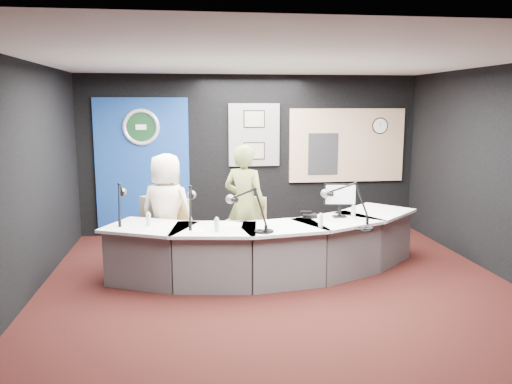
{
  "coord_description": "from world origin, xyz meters",
  "views": [
    {
      "loc": [
        -1.1,
        -6.05,
        2.28
      ],
      "look_at": [
        -0.2,
        0.8,
        1.1
      ],
      "focal_mm": 36.0,
      "sensor_mm": 36.0,
      "label": 1
    }
  ],
  "objects": [
    {
      "name": "backdrop_panel",
      "position": [
        -1.9,
        2.97,
        1.25
      ],
      "size": [
        1.6,
        0.05,
        2.3
      ],
      "primitive_type": "cube",
      "color": "navy",
      "rests_on": "wall_back"
    },
    {
      "name": "draped_jacket",
      "position": [
        -1.59,
        1.28,
        0.62
      ],
      "size": [
        0.47,
        0.36,
        0.7
      ],
      "primitive_type": "cube",
      "rotation": [
        0.0,
        0.0,
        -0.59
      ],
      "color": "#6A675A",
      "rests_on": "armchair_left"
    },
    {
      "name": "equipment_rack",
      "position": [
        1.3,
        2.94,
        1.4
      ],
      "size": [
        0.55,
        0.02,
        0.75
      ],
      "primitive_type": "cube",
      "color": "black",
      "rests_on": "booth_window_frame"
    },
    {
      "name": "computer_monitor",
      "position": [
        0.94,
        0.65,
        1.07
      ],
      "size": [
        0.4,
        0.09,
        0.28
      ],
      "primitive_type": "cube",
      "rotation": [
        0.0,
        0.0,
        -0.16
      ],
      "color": "black",
      "rests_on": "broadcast_desk"
    },
    {
      "name": "agency_seal",
      "position": [
        -1.9,
        2.93,
        1.9
      ],
      "size": [
        0.63,
        0.07,
        0.63
      ],
      "primitive_type": "torus",
      "rotation": [
        1.57,
        0.0,
        0.0
      ],
      "color": "silver",
      "rests_on": "backdrop_panel"
    },
    {
      "name": "water_bottles",
      "position": [
        -0.26,
        0.32,
        0.84
      ],
      "size": [
        2.81,
        0.61,
        0.18
      ],
      "primitive_type": null,
      "color": "silver",
      "rests_on": "broadcast_desk"
    },
    {
      "name": "booth_glow",
      "position": [
        1.75,
        2.96,
        1.55
      ],
      "size": [
        2.0,
        0.02,
        1.2
      ],
      "primitive_type": "cube",
      "color": "#D9C589",
      "rests_on": "booth_window_frame"
    },
    {
      "name": "framed_photo_lower",
      "position": [
        0.05,
        2.94,
        1.47
      ],
      "size": [
        0.34,
        0.02,
        0.27
      ],
      "primitive_type": "cube",
      "color": "#7F725C",
      "rests_on": "pinboard"
    },
    {
      "name": "wall_back",
      "position": [
        0.0,
        3.0,
        1.4
      ],
      "size": [
        6.0,
        0.02,
        2.8
      ],
      "primitive_type": "cube",
      "color": "black",
      "rests_on": "ground"
    },
    {
      "name": "person_woman",
      "position": [
        -0.33,
        1.06,
        0.87
      ],
      "size": [
        0.76,
        0.69,
        1.73
      ],
      "primitive_type": "imported",
      "rotation": [
        0.0,
        0.0,
        2.58
      ],
      "color": "olive",
      "rests_on": "ground"
    },
    {
      "name": "boom_mic_d",
      "position": [
        0.95,
        0.41,
        1.05
      ],
      "size": [
        0.58,
        0.53,
        0.6
      ],
      "primitive_type": null,
      "color": "black",
      "rests_on": "broadcast_desk"
    },
    {
      "name": "booth_window_frame",
      "position": [
        1.75,
        2.97,
        1.55
      ],
      "size": [
        2.12,
        0.06,
        1.32
      ],
      "primitive_type": "cube",
      "color": "tan",
      "rests_on": "wall_back"
    },
    {
      "name": "broadcast_desk",
      "position": [
        -0.05,
        0.55,
        0.38
      ],
      "size": [
        4.5,
        1.9,
        0.75
      ],
      "primitive_type": null,
      "color": "silver",
      "rests_on": "ground"
    },
    {
      "name": "notepad",
      "position": [
        -0.53,
        0.37,
        0.75
      ],
      "size": [
        0.23,
        0.3,
        0.0
      ],
      "primitive_type": "cube",
      "rotation": [
        0.0,
        0.0,
        -0.17
      ],
      "color": "white",
      "rests_on": "broadcast_desk"
    },
    {
      "name": "person_man",
      "position": [
        -1.43,
        1.07,
        0.81
      ],
      "size": [
        0.93,
        0.78,
        1.62
      ],
      "primitive_type": "imported",
      "rotation": [
        0.0,
        0.0,
        2.74
      ],
      "color": "beige",
      "rests_on": "ground"
    },
    {
      "name": "headphones_near",
      "position": [
        1.03,
        -0.12,
        0.77
      ],
      "size": [
        0.21,
        0.21,
        0.03
      ],
      "primitive_type": "torus",
      "color": "black",
      "rests_on": "broadcast_desk"
    },
    {
      "name": "boom_mic_b",
      "position": [
        -1.09,
        0.43,
        1.05
      ],
      "size": [
        0.16,
        0.74,
        0.6
      ],
      "primitive_type": null,
      "color": "black",
      "rests_on": "broadcast_desk"
    },
    {
      "name": "paper_stack",
      "position": [
        -1.03,
        0.16,
        0.75
      ],
      "size": [
        0.24,
        0.31,
        0.0
      ],
      "primitive_type": "cube",
      "rotation": [
        0.0,
        0.0,
        -0.15
      ],
      "color": "white",
      "rests_on": "broadcast_desk"
    },
    {
      "name": "ceiling",
      "position": [
        0.0,
        0.0,
        2.8
      ],
      "size": [
        6.0,
        6.0,
        0.02
      ],
      "primitive_type": "cube",
      "color": "silver",
      "rests_on": "ground"
    },
    {
      "name": "framed_photo_upper",
      "position": [
        0.05,
        2.94,
        2.03
      ],
      "size": [
        0.34,
        0.02,
        0.27
      ],
      "primitive_type": "cube",
      "color": "#7F725C",
      "rests_on": "pinboard"
    },
    {
      "name": "pinboard",
      "position": [
        0.05,
        2.97,
        1.75
      ],
      "size": [
        0.9,
        0.04,
        1.1
      ],
      "primitive_type": "cube",
      "color": "slate",
      "rests_on": "wall_back"
    },
    {
      "name": "ground",
      "position": [
        0.0,
        0.0,
        0.0
      ],
      "size": [
        6.0,
        6.0,
        0.0
      ],
      "primitive_type": "plane",
      "color": "black",
      "rests_on": "ground"
    },
    {
      "name": "armchair_right",
      "position": [
        -0.33,
        1.06,
        0.52
      ],
      "size": [
        0.79,
        0.79,
        1.03
      ],
      "primitive_type": null,
      "rotation": [
        0.0,
        0.0,
        -0.52
      ],
      "color": "tan",
      "rests_on": "ground"
    },
    {
      "name": "headphones_far",
      "position": [
        -0.22,
        -0.08,
        0.77
      ],
      "size": [
        0.21,
        0.21,
        0.04
      ],
      "primitive_type": "torus",
      "color": "black",
      "rests_on": "broadcast_desk"
    },
    {
      "name": "desk_phone",
      "position": [
        0.53,
        0.67,
        0.78
      ],
      "size": [
        0.21,
        0.17,
        0.05
      ],
      "primitive_type": "cube",
      "rotation": [
        0.0,
        0.0,
        -0.1
      ],
      "color": "black",
      "rests_on": "broadcast_desk"
    },
    {
      "name": "armchair_left",
      "position": [
        -1.43,
        1.07,
        0.47
      ],
      "size": [
        0.73,
        0.73,
        0.93
      ],
      "primitive_type": null,
      "rotation": [
        0.0,
        0.0,
        -0.59
      ],
      "color": "tan",
      "rests_on": "ground"
    },
    {
      "name": "wall_front",
      "position": [
        0.0,
        -3.0,
        1.4
      ],
      "size": [
        6.0,
        0.02,
        2.8
      ],
      "primitive_type": "cube",
      "color": "black",
      "rests_on": "ground"
    },
    {
      "name": "wall_clock",
      "position": [
        2.35,
        2.94,
        1.9
      ],
      "size": [
        0.28,
        0.01,
        0.28
      ],
      "primitive_type": "cylinder",
      "rotation": [
        1.57,
        0.0,
        0.0
      ],
      "color": "white",
      "rests_on": "booth_window_frame"
    },
    {
      "name": "boom_mic_a",
      "position": [
        -2.0,
        0.76,
        1.05
      ],
      "size": [
        0.16,
        0.74,
        0.6
      ],
      "primitive_type": null,
      "color": "black",
      "rests_on": "broadcast_desk"
    },
    {
      "name": "boom_mic_c",
      "position": [
        -0.39,
        0.13,
        1.05
      ],
      "size": [
        0.51,
        0.6,
        0.6
      ],
      "primitive_type": null,
      "color": "black",
      "rests_on": "broadcast_desk"
    },
    {
      "name": "wall_left",
      "position": [
        -3.0,
        0.0,
        1.4
      ],
      "size": [
        0.02,
        6.0,
        2.8
      ],
      "primitive_type": "cube",
      "color": "black",
      "rests_on": "ground"
    },
    {
      "name": "wall_right",
      "position": [
        3.0,
        0.0,
        1.4
      ],
      "size": [
        0.02,
        6.0,
        2.8
      ],
      "primitive_type": "cube",
      "color": "black",
      "rests_on": "ground"
    },
    {
      "name": "seal_center",
      "position": [
        -1.9,
        2.94,
        1.9
      ],
      "size": [
        0.48,
        0.01,
        0.48
      ],
      "primitive_type": "cylinder",
      "rotation": [
        1.57,
        0.0,
        0.0
      ],
      "color": "black",
      "rests_on": "backdrop_panel"
    }
  ]
}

